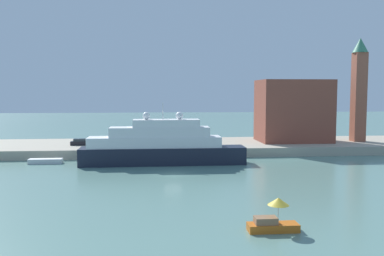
{
  "coord_description": "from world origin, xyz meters",
  "views": [
    {
      "loc": [
        -3.01,
        -64.06,
        12.66
      ],
      "look_at": [
        3.49,
        6.0,
        6.68
      ],
      "focal_mm": 39.61,
      "sensor_mm": 36.0,
      "label": 1
    }
  ],
  "objects_px": {
    "work_barge": "(46,161)",
    "harbor_building": "(293,111)",
    "large_yacht": "(161,146)",
    "parked_car": "(81,142)",
    "mooring_bollard": "(206,146)",
    "small_motorboat": "(273,219)",
    "person_figure": "(107,145)",
    "bell_tower": "(359,86)"
  },
  "relations": [
    {
      "from": "work_barge",
      "to": "harbor_building",
      "type": "relative_size",
      "value": 0.38
    },
    {
      "from": "large_yacht",
      "to": "parked_car",
      "type": "bearing_deg",
      "value": 138.42
    },
    {
      "from": "parked_car",
      "to": "mooring_bollard",
      "type": "height_order",
      "value": "parked_car"
    },
    {
      "from": "mooring_bollard",
      "to": "small_motorboat",
      "type": "bearing_deg",
      "value": -89.29
    },
    {
      "from": "parked_car",
      "to": "person_figure",
      "type": "xyz_separation_m",
      "value": [
        5.84,
        -5.54,
        0.14
      ]
    },
    {
      "from": "large_yacht",
      "to": "harbor_building",
      "type": "xyz_separation_m",
      "value": [
        29.52,
        17.01,
        5.37
      ]
    },
    {
      "from": "large_yacht",
      "to": "bell_tower",
      "type": "xyz_separation_m",
      "value": [
        43.87,
        15.86,
        10.8
      ]
    },
    {
      "from": "parked_car",
      "to": "mooring_bollard",
      "type": "distance_m",
      "value": 26.1
    },
    {
      "from": "harbor_building",
      "to": "mooring_bollard",
      "type": "height_order",
      "value": "harbor_building"
    },
    {
      "from": "small_motorboat",
      "to": "mooring_bollard",
      "type": "bearing_deg",
      "value": 90.71
    },
    {
      "from": "work_barge",
      "to": "parked_car",
      "type": "relative_size",
      "value": 1.43
    },
    {
      "from": "person_figure",
      "to": "harbor_building",
      "type": "bearing_deg",
      "value": 11.62
    },
    {
      "from": "mooring_bollard",
      "to": "work_barge",
      "type": "bearing_deg",
      "value": -171.26
    },
    {
      "from": "work_barge",
      "to": "harbor_building",
      "type": "distance_m",
      "value": 52.57
    },
    {
      "from": "small_motorboat",
      "to": "work_barge",
      "type": "distance_m",
      "value": 49.72
    },
    {
      "from": "bell_tower",
      "to": "parked_car",
      "type": "height_order",
      "value": "bell_tower"
    },
    {
      "from": "harbor_building",
      "to": "parked_car",
      "type": "relative_size",
      "value": 3.75
    },
    {
      "from": "person_figure",
      "to": "mooring_bollard",
      "type": "distance_m",
      "value": 19.34
    },
    {
      "from": "small_motorboat",
      "to": "person_figure",
      "type": "height_order",
      "value": "person_figure"
    },
    {
      "from": "small_motorboat",
      "to": "work_barge",
      "type": "xyz_separation_m",
      "value": [
        -29.91,
        39.71,
        -0.7
      ]
    },
    {
      "from": "parked_car",
      "to": "harbor_building",
      "type": "bearing_deg",
      "value": 3.33
    },
    {
      "from": "harbor_building",
      "to": "large_yacht",
      "type": "bearing_deg",
      "value": -150.05
    },
    {
      "from": "harbor_building",
      "to": "parked_car",
      "type": "xyz_separation_m",
      "value": [
        -45.7,
        -2.66,
        -6.19
      ]
    },
    {
      "from": "work_barge",
      "to": "mooring_bollard",
      "type": "bearing_deg",
      "value": 8.74
    },
    {
      "from": "large_yacht",
      "to": "mooring_bollard",
      "type": "height_order",
      "value": "large_yacht"
    },
    {
      "from": "bell_tower",
      "to": "mooring_bollard",
      "type": "height_order",
      "value": "bell_tower"
    },
    {
      "from": "work_barge",
      "to": "small_motorboat",
      "type": "bearing_deg",
      "value": -53.01
    },
    {
      "from": "harbor_building",
      "to": "mooring_bollard",
      "type": "relative_size",
      "value": 19.4
    },
    {
      "from": "work_barge",
      "to": "mooring_bollard",
      "type": "xyz_separation_m",
      "value": [
        29.36,
        4.52,
        1.75
      ]
    },
    {
      "from": "small_motorboat",
      "to": "parked_car",
      "type": "relative_size",
      "value": 1.14
    },
    {
      "from": "bell_tower",
      "to": "parked_car",
      "type": "bearing_deg",
      "value": -178.56
    },
    {
      "from": "small_motorboat",
      "to": "mooring_bollard",
      "type": "distance_m",
      "value": 44.24
    },
    {
      "from": "large_yacht",
      "to": "mooring_bollard",
      "type": "bearing_deg",
      "value": 39.12
    },
    {
      "from": "harbor_building",
      "to": "person_figure",
      "type": "distance_m",
      "value": 41.14
    },
    {
      "from": "harbor_building",
      "to": "person_figure",
      "type": "bearing_deg",
      "value": -168.38
    },
    {
      "from": "large_yacht",
      "to": "mooring_bollard",
      "type": "xyz_separation_m",
      "value": [
        8.94,
        7.27,
        -1.0
      ]
    },
    {
      "from": "work_barge",
      "to": "mooring_bollard",
      "type": "height_order",
      "value": "mooring_bollard"
    },
    {
      "from": "work_barge",
      "to": "bell_tower",
      "type": "xyz_separation_m",
      "value": [
        64.29,
        13.1,
        13.55
      ]
    },
    {
      "from": "large_yacht",
      "to": "work_barge",
      "type": "bearing_deg",
      "value": 172.32
    },
    {
      "from": "person_figure",
      "to": "mooring_bollard",
      "type": "relative_size",
      "value": 1.97
    },
    {
      "from": "parked_car",
      "to": "small_motorboat",
      "type": "bearing_deg",
      "value": -63.42
    },
    {
      "from": "person_figure",
      "to": "bell_tower",
      "type": "bearing_deg",
      "value": 7.41
    }
  ]
}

